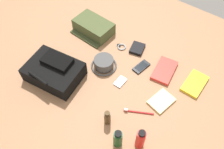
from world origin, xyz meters
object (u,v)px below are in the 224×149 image
(toiletry_pouch, at_px, (93,27))
(cell_phone, at_px, (141,67))
(bucket_hat, at_px, (104,63))
(media_player, at_px, (120,82))
(cologne_bottle, at_px, (107,118))
(wallet, at_px, (137,48))
(notepad, at_px, (161,101))
(sunscreen_spray, at_px, (140,139))
(backpack, at_px, (54,71))
(travel_guidebook, at_px, (164,70))
(wristwatch, at_px, (121,47))
(toothbrush, at_px, (137,112))
(paperback_novel, at_px, (195,84))
(shampoo_bottle, at_px, (118,139))

(toiletry_pouch, xyz_separation_m, cell_phone, (-0.48, 0.08, -0.04))
(bucket_hat, bearing_deg, media_player, 166.41)
(cologne_bottle, distance_m, wallet, 0.60)
(media_player, xyz_separation_m, wallet, (0.07, -0.30, 0.01))
(notepad, bearing_deg, cologne_bottle, 70.78)
(cologne_bottle, bearing_deg, bucket_hat, -49.16)
(bucket_hat, distance_m, cell_phone, 0.26)
(bucket_hat, xyz_separation_m, sunscreen_spray, (-0.49, 0.31, 0.05))
(media_player, bearing_deg, cell_phone, -102.88)
(sunscreen_spray, height_order, cologne_bottle, sunscreen_spray)
(backpack, bearing_deg, media_player, -149.78)
(travel_guidebook, xyz_separation_m, wristwatch, (0.36, -0.01, -0.00))
(media_player, bearing_deg, travel_guidebook, -126.68)
(bucket_hat, xyz_separation_m, media_player, (-0.17, 0.04, -0.03))
(cell_phone, bearing_deg, notepad, 147.74)
(media_player, relative_size, wallet, 0.77)
(cell_phone, distance_m, toothbrush, 0.34)
(backpack, xyz_separation_m, media_player, (-0.37, -0.22, -0.05))
(backpack, bearing_deg, sunscreen_spray, 175.19)
(sunscreen_spray, distance_m, paperback_novel, 0.55)
(sunscreen_spray, relative_size, paperback_novel, 0.85)
(sunscreen_spray, bearing_deg, toiletry_pouch, -35.16)
(travel_guidebook, xyz_separation_m, toothbrush, (-0.02, 0.36, -0.00))
(backpack, xyz_separation_m, cologne_bottle, (-0.47, 0.05, -0.00))
(cell_phone, relative_size, media_player, 1.55)
(cell_phone, xyz_separation_m, toothbrush, (-0.16, 0.30, 0.00))
(paperback_novel, relative_size, toothbrush, 1.20)
(travel_guidebook, bearing_deg, media_player, 53.32)
(wallet, bearing_deg, travel_guidebook, 153.03)
(sunscreen_spray, distance_m, travel_guidebook, 0.54)
(sunscreen_spray, bearing_deg, bucket_hat, -32.79)
(paperback_novel, xyz_separation_m, cell_phone, (0.35, 0.09, -0.00))
(backpack, bearing_deg, cologne_bottle, 173.42)
(travel_guidebook, distance_m, wristwatch, 0.36)
(wristwatch, bearing_deg, toiletry_pouch, -1.36)
(cell_phone, relative_size, wristwatch, 1.85)
(shampoo_bottle, bearing_deg, bucket_hat, -44.14)
(sunscreen_spray, height_order, wallet, sunscreen_spray)
(shampoo_bottle, bearing_deg, cologne_bottle, -29.19)
(toiletry_pouch, distance_m, sunscreen_spray, 0.93)
(bucket_hat, distance_m, notepad, 0.45)
(wristwatch, bearing_deg, bucket_hat, 91.85)
(backpack, bearing_deg, shampoo_bottle, 168.35)
(notepad, bearing_deg, toothbrush, 73.92)
(backpack, height_order, cologne_bottle, backpack)
(cologne_bottle, height_order, media_player, cologne_bottle)
(travel_guidebook, height_order, wristwatch, travel_guidebook)
(paperback_novel, bearing_deg, backpack, 32.60)
(travel_guidebook, bearing_deg, shampoo_bottle, 93.75)
(backpack, height_order, cell_phone, backpack)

